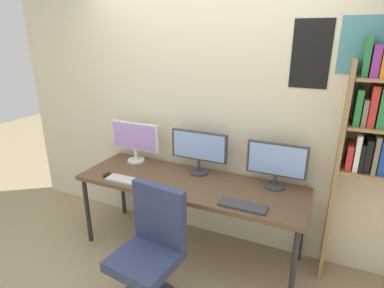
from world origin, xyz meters
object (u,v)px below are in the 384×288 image
Objects in this scene: desk at (190,187)px; keyboard_right at (243,206)px; computer_mouse at (107,174)px; office_chair at (150,263)px; monitor_right at (276,163)px; monitor_left at (135,139)px; monitor_center at (199,149)px; keyboard_left at (124,180)px.

keyboard_right reaches higher than desk.
computer_mouse reaches higher than desk.
office_chair is 1.31m from monitor_right.
keyboard_right is (1.28, -0.44, -0.24)m from monitor_left.
monitor_center is at bearing 141.70° from keyboard_right.
keyboard_left is 0.89× the size of keyboard_right.
monitor_left is at bearing 180.00° from monitor_center.
computer_mouse is (-0.77, -0.21, 0.07)m from desk.
keyboard_right is (-0.16, -0.44, -0.22)m from monitor_right.
computer_mouse is (-0.05, -0.43, -0.23)m from monitor_left.
monitor_left is 5.78× the size of computer_mouse.
office_chair is 0.84m from keyboard_left.
desk is 21.72× the size of computer_mouse.
monitor_left is 1.08× the size of monitor_right.
monitor_right is at bearing 69.82° from keyboard_right.
office_chair is (0.01, -0.74, -0.29)m from desk.
monitor_center is at bearing 180.00° from monitor_right.
keyboard_right is (0.55, 0.51, 0.35)m from office_chair.
keyboard_right is at bearing -22.33° from desk.
monitor_right is (0.72, 0.21, 0.28)m from desk.
office_chair is 1.78× the size of monitor_center.
monitor_center reaches higher than monitor_right.
monitor_left is at bearing 83.47° from computer_mouse.
monitor_center is at bearing 90.80° from office_chair.
monitor_right reaches higher than desk.
monitor_right is 1.53× the size of keyboard_left.
monitor_center reaches higher than office_chair.
office_chair is 10.31× the size of computer_mouse.
monitor_center is 0.75m from keyboard_left.
monitor_right is (1.45, -0.00, -0.02)m from monitor_left.
monitor_left reaches higher than monitor_right.
monitor_center is (-0.01, 0.95, 0.59)m from office_chair.
computer_mouse is (-1.33, 0.02, 0.01)m from keyboard_right.
office_chair reaches higher than computer_mouse.
office_chair is 1.93× the size of monitor_right.
monitor_left reaches higher than office_chair.
desk is 5.54× the size of keyboard_right.
monitor_center reaches higher than computer_mouse.
computer_mouse is at bearing -164.10° from monitor_right.
monitor_right is at bearing -0.00° from monitor_center.
monitor_center is 0.75m from keyboard_right.
computer_mouse is at bearing 175.44° from keyboard_left.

